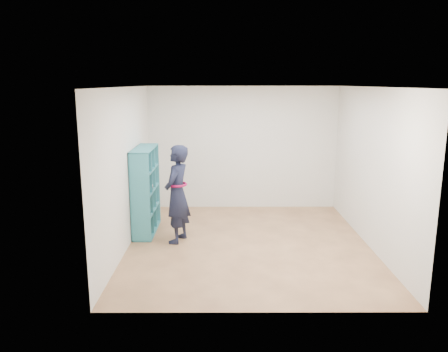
{
  "coord_description": "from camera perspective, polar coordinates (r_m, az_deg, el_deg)",
  "views": [
    {
      "loc": [
        -0.43,
        -6.96,
        2.67
      ],
      "look_at": [
        -0.41,
        0.3,
        1.11
      ],
      "focal_mm": 35.0,
      "sensor_mm": 36.0,
      "label": 1
    }
  ],
  "objects": [
    {
      "name": "smartphone",
      "position": [
        7.47,
        -7.04,
        -1.33
      ],
      "size": [
        0.03,
        0.11,
        0.14
      ],
      "rotation": [
        0.34,
        0.0,
        -0.22
      ],
      "color": "silver",
      "rests_on": "person"
    },
    {
      "name": "wall_right",
      "position": [
        7.5,
        18.76,
        0.96
      ],
      "size": [
        0.02,
        4.5,
        2.6
      ],
      "primitive_type": "cube",
      "color": "silver",
      "rests_on": "floor"
    },
    {
      "name": "floor",
      "position": [
        7.47,
        3.2,
        -8.83
      ],
      "size": [
        4.5,
        4.5,
        0.0
      ],
      "primitive_type": "plane",
      "color": "brown",
      "rests_on": "ground"
    },
    {
      "name": "wall_back",
      "position": [
        9.32,
        2.5,
        3.67
      ],
      "size": [
        4.0,
        0.02,
        2.6
      ],
      "primitive_type": "cube",
      "color": "silver",
      "rests_on": "floor"
    },
    {
      "name": "bookshelf",
      "position": [
        7.97,
        -10.38,
        -1.99
      ],
      "size": [
        0.34,
        1.16,
        1.55
      ],
      "color": "teal",
      "rests_on": "floor"
    },
    {
      "name": "person",
      "position": [
        7.37,
        -6.14,
        -2.36
      ],
      "size": [
        0.56,
        0.7,
        1.67
      ],
      "rotation": [
        0.0,
        0.0,
        -1.87
      ],
      "color": "black",
      "rests_on": "floor"
    },
    {
      "name": "wall_left",
      "position": [
        7.27,
        -12.62,
        0.97
      ],
      "size": [
        0.02,
        4.5,
        2.6
      ],
      "primitive_type": "cube",
      "color": "silver",
      "rests_on": "floor"
    },
    {
      "name": "wall_front",
      "position": [
        4.93,
        4.9,
        -4.05
      ],
      "size": [
        4.0,
        0.02,
        2.6
      ],
      "primitive_type": "cube",
      "color": "silver",
      "rests_on": "floor"
    },
    {
      "name": "ceiling",
      "position": [
        6.98,
        3.46,
        11.54
      ],
      "size": [
        4.5,
        4.5,
        0.0
      ],
      "primitive_type": "plane",
      "color": "white",
      "rests_on": "wall_back"
    }
  ]
}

